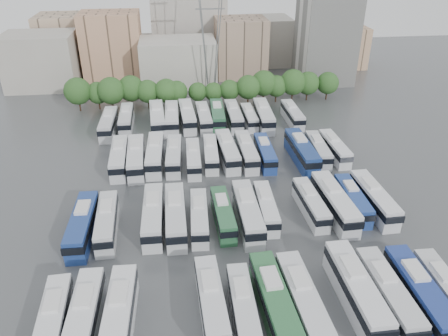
{
  "coord_description": "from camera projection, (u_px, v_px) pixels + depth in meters",
  "views": [
    {
      "loc": [
        -7.73,
        -57.98,
        37.69
      ],
      "look_at": [
        -0.18,
        4.71,
        3.0
      ],
      "focal_mm": 35.0,
      "sensor_mm": 36.0,
      "label": 1
    }
  ],
  "objects": [
    {
      "name": "ground",
      "position": [
        229.0,
        199.0,
        69.41
      ],
      "size": [
        220.0,
        220.0,
        0.0
      ],
      "primitive_type": "plane",
      "color": "#424447",
      "rests_on": "ground"
    },
    {
      "name": "tree_line",
      "position": [
        203.0,
        88.0,
        103.88
      ],
      "size": [
        65.84,
        7.81,
        8.02
      ],
      "color": "black",
      "rests_on": "ground"
    },
    {
      "name": "city_buildings",
      "position": [
        172.0,
        45.0,
        127.36
      ],
      "size": [
        102.0,
        35.0,
        20.0
      ],
      "color": "#9E998E",
      "rests_on": "ground"
    },
    {
      "name": "apartment_tower",
      "position": [
        326.0,
        33.0,
        117.18
      ],
      "size": [
        14.0,
        14.0,
        26.0
      ],
      "primitive_type": "cube",
      "color": "silver",
      "rests_on": "ground"
    },
    {
      "name": "electricity_pylon",
      "position": [
        210.0,
        19.0,
        104.14
      ],
      "size": [
        9.0,
        6.91,
        33.83
      ],
      "color": "slate",
      "rests_on": "ground"
    },
    {
      "name": "bus_r0_s0",
      "position": [
        53.0,
        324.0,
        45.13
      ],
      "size": [
        3.15,
        12.0,
        3.73
      ],
      "rotation": [
        0.0,
        0.0,
        0.05
      ],
      "color": "silver",
      "rests_on": "ground"
    },
    {
      "name": "bus_r0_s1",
      "position": [
        84.0,
        320.0,
        45.43
      ],
      "size": [
        3.03,
        12.71,
        3.97
      ],
      "rotation": [
        0.0,
        0.0,
        -0.02
      ],
      "color": "silver",
      "rests_on": "ground"
    },
    {
      "name": "bus_r0_s2",
      "position": [
        119.0,
        317.0,
        45.73
      ],
      "size": [
        3.28,
        12.9,
        4.02
      ],
      "rotation": [
        0.0,
        0.0,
        -0.04
      ],
      "color": "silver",
      "rests_on": "ground"
    },
    {
      "name": "bus_r0_s5",
      "position": [
        212.0,
        302.0,
        47.75
      ],
      "size": [
        3.07,
        12.16,
        3.79
      ],
      "rotation": [
        0.0,
        0.0,
        0.04
      ],
      "color": "silver",
      "rests_on": "ground"
    },
    {
      "name": "bus_r0_s6",
      "position": [
        243.0,
        308.0,
        47.15
      ],
      "size": [
        2.63,
        11.33,
        3.54
      ],
      "rotation": [
        0.0,
        0.0,
        -0.01
      ],
      "color": "silver",
      "rests_on": "ground"
    },
    {
      "name": "bus_r0_s7",
      "position": [
        274.0,
        301.0,
        47.61
      ],
      "size": [
        3.47,
        13.21,
        4.11
      ],
      "rotation": [
        0.0,
        0.0,
        0.05
      ],
      "color": "#2C683B",
      "rests_on": "ground"
    },
    {
      "name": "bus_r0_s8",
      "position": [
        303.0,
        301.0,
        47.67
      ],
      "size": [
        3.34,
        13.13,
        4.09
      ],
      "rotation": [
        0.0,
        0.0,
        0.04
      ],
      "color": "silver",
      "rests_on": "ground"
    },
    {
      "name": "bus_r0_s10",
      "position": [
        356.0,
        290.0,
        49.0
      ],
      "size": [
        3.15,
        13.7,
        4.29
      ],
      "rotation": [
        0.0,
        0.0,
        0.01
      ],
      "color": "silver",
      "rests_on": "ground"
    },
    {
      "name": "bus_r0_s11",
      "position": [
        388.0,
        294.0,
        48.68
      ],
      "size": [
        2.91,
        12.72,
        3.98
      ],
      "rotation": [
        0.0,
        0.0,
        0.01
      ],
      "color": "silver",
      "rests_on": "ground"
    },
    {
      "name": "bus_r0_s12",
      "position": [
        419.0,
        293.0,
        48.68
      ],
      "size": [
        2.97,
        13.1,
        4.1
      ],
      "rotation": [
        0.0,
        0.0,
        -0.01
      ],
      "color": "navy",
      "rests_on": "ground"
    },
    {
      "name": "bus_r0_s13",
      "position": [
        446.0,
        292.0,
        49.1
      ],
      "size": [
        2.85,
        11.82,
        3.69
      ],
      "rotation": [
        0.0,
        0.0,
        -0.02
      ],
      "color": "silver",
      "rests_on": "ground"
    },
    {
      "name": "bus_r1_s0",
      "position": [
        83.0,
        225.0,
        60.01
      ],
      "size": [
        3.01,
        12.78,
        3.99
      ],
      "rotation": [
        0.0,
        0.0,
        -0.02
      ],
      "color": "navy",
      "rests_on": "ground"
    },
    {
      "name": "bus_r1_s1",
      "position": [
        107.0,
        222.0,
        60.82
      ],
      "size": [
        3.06,
        12.03,
        3.75
      ],
      "rotation": [
        0.0,
        0.0,
        0.04
      ],
      "color": "silver",
      "rests_on": "ground"
    },
    {
      "name": "bus_r1_s3",
      "position": [
        153.0,
        215.0,
        61.98
      ],
      "size": [
        2.92,
        12.77,
        4.0
      ],
      "rotation": [
        0.0,
        0.0,
        -0.01
      ],
      "color": "silver",
      "rests_on": "ground"
    },
    {
      "name": "bus_r1_s4",
      "position": [
        176.0,
        215.0,
        61.91
      ],
      "size": [
        2.85,
        12.95,
        4.06
      ],
      "rotation": [
        0.0,
        0.0,
        0.0
      ],
      "color": "silver",
      "rests_on": "ground"
    },
    {
      "name": "bus_r1_s5",
      "position": [
        199.0,
        217.0,
        62.03
      ],
      "size": [
        2.94,
        11.29,
        3.51
      ],
      "rotation": [
        0.0,
        0.0,
        -0.05
      ],
      "color": "silver",
      "rests_on": "ground"
    },
    {
      "name": "bus_r1_s6",
      "position": [
        223.0,
        214.0,
        62.7
      ],
      "size": [
        2.76,
        11.23,
        3.5
      ],
      "rotation": [
        0.0,
        0.0,
        0.03
      ],
      "color": "#2A643C",
      "rests_on": "ground"
    },
    {
      "name": "bus_r1_s7",
      "position": [
        248.0,
        212.0,
        62.53
      ],
      "size": [
        2.9,
        13.18,
        4.13
      ],
      "rotation": [
        0.0,
        0.0,
        0.0
      ],
      "color": "silver",
      "rests_on": "ground"
    },
    {
      "name": "bus_r1_s8",
      "position": [
        266.0,
        207.0,
        64.2
      ],
      "size": [
        2.86,
        11.14,
        3.47
      ],
      "rotation": [
        0.0,
        0.0,
        -0.04
      ],
      "color": "silver",
      "rests_on": "ground"
    },
    {
      "name": "bus_r1_s10",
      "position": [
        311.0,
        204.0,
        65.02
      ],
      "size": [
        2.9,
        11.35,
        3.53
      ],
      "rotation": [
        0.0,
        0.0,
        0.04
      ],
      "color": "silver",
      "rests_on": "ground"
    },
    {
      "name": "bus_r1_s11",
      "position": [
        335.0,
        202.0,
        64.69
      ],
      "size": [
        3.45,
        13.61,
        4.24
      ],
      "rotation": [
        0.0,
        0.0,
        0.04
      ],
      "color": "silver",
      "rests_on": "ground"
    },
    {
      "name": "bus_r1_s12",
      "position": [
        353.0,
        200.0,
        65.97
      ],
      "size": [
        2.73,
        11.33,
        3.54
      ],
      "rotation": [
        0.0,
        0.0,
        -0.02
      ],
      "color": "navy",
      "rests_on": "ground"
    },
    {
      "name": "bus_r1_s13",
      "position": [
        374.0,
        199.0,
        65.81
      ],
      "size": [
        3.09,
        12.77,
        3.99
      ],
      "rotation": [
        0.0,
        0.0,
        0.03
      ],
      "color": "silver",
      "rests_on": "ground"
    },
    {
      "name": "bus_r2_s1",
      "position": [
        119.0,
        157.0,
        77.67
      ],
      "size": [
        3.11,
        12.76,
        3.98
      ],
      "rotation": [
        0.0,
        0.0,
        0.03
      ],
      "color": "silver",
      "rests_on": "ground"
    },
    {
      "name": "bus_r2_s2",
      "position": [
        136.0,
        157.0,
        77.5
      ],
      "size": [
        3.33,
        13.24,
        4.12
      ],
      "rotation": [
        0.0,
        0.0,
        0.04
      ],
      "color": "silver",
      "rests_on": "ground"
    },
    {
      "name": "bus_r2_s3",
      "position": [
        155.0,
        154.0,
        78.68
      ],
      "size": [
        3.26,
        13.07,
        4.07
      ],
      "rotation": [
        0.0,
        0.0,
        -0.03
      ],
      "color": "silver",
      "rests_on": "ground"
    },
    {
      "name": "bus_r2_s4",
      "position": [
        174.0,
        155.0,
        78.63
      ],
      "size": [
        3.22,
        12.1,
        3.76
      ],
      "rotation": [
        0.0,
        0.0,
        -0.05
      ],
      "color": "silver",
      "rests_on": "ground"
    },
    {
      "name": "bus_r2_s5",
      "position": [
        193.0,
        158.0,
        77.88
      ],
      "size": [
        2.75,
        11.42,
        3.56
      ],
      "rotation": [
        0.0,
        0.0,
        -0.02
      ],
      "color": "silver",
      "rests_on": "ground"
    },
    {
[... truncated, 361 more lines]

